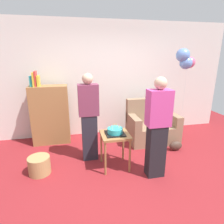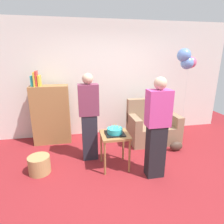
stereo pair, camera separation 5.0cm
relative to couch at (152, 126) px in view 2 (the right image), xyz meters
name	(u,v)px [view 2 (the right image)]	position (x,y,z in m)	size (l,w,h in m)	color
ground_plane	(132,178)	(-0.88, -1.31, -0.34)	(8.00, 8.00, 0.00)	maroon
wall_back	(109,80)	(-0.88, 0.74, 1.01)	(6.00, 0.10, 2.70)	silver
couch	(152,126)	(0.00, 0.00, 0.00)	(1.10, 0.70, 0.96)	#8C7054
bookshelf	(51,114)	(-2.27, 0.37, 0.33)	(0.80, 0.36, 1.61)	olive
side_table	(115,139)	(-1.08, -0.91, 0.19)	(0.48, 0.48, 0.63)	olive
birthday_cake	(115,131)	(-1.08, -0.91, 0.34)	(0.32, 0.32, 0.17)	black
person_blowing_candles	(89,117)	(-1.49, -0.53, 0.49)	(0.36, 0.22, 1.63)	#23232D
person_holding_cake	(157,129)	(-0.49, -1.28, 0.49)	(0.36, 0.22, 1.63)	black
wicker_basket	(39,165)	(-2.37, -0.85, -0.19)	(0.36, 0.36, 0.30)	#A88451
handbag	(176,146)	(0.30, -0.59, -0.24)	(0.28, 0.14, 0.20)	#473328
balloon_bunch	(187,60)	(0.69, -0.01, 1.49)	(0.47, 0.31, 2.07)	silver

